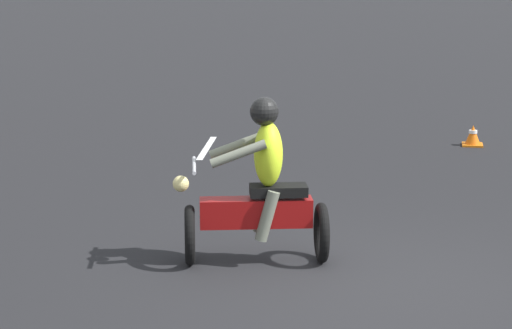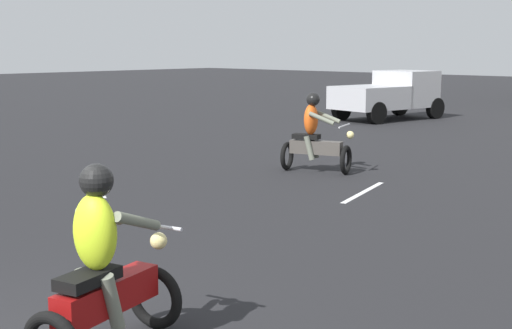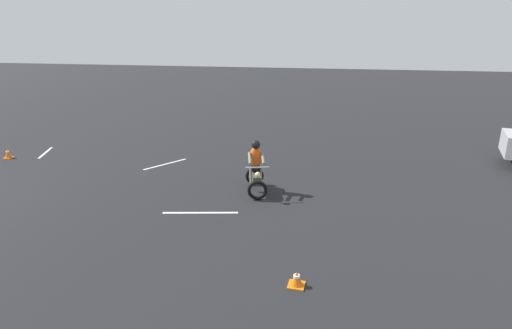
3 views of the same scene
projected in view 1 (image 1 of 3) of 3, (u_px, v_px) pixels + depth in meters
ground_plane at (381, 289)px, 9.11m from camera, size 120.00×120.00×0.00m
motorcycle_rider_foreground at (260, 192)px, 9.72m from camera, size 0.95×1.56×1.66m
traffic_cone_near_right at (473, 136)px, 15.67m from camera, size 0.32×0.32×0.33m
lane_stripe_e at (207, 148)px, 15.52m from camera, size 1.83×0.28×0.01m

